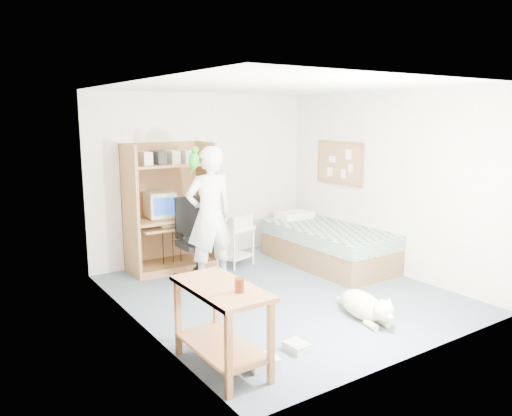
# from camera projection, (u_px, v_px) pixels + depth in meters

# --- Properties ---
(floor) EXTENTS (4.00, 4.00, 0.00)m
(floor) POSITION_uv_depth(u_px,v_px,m) (282.00, 293.00, 6.20)
(floor) COLOR #4C5867
(floor) RESTS_ON ground
(wall_back) EXTENTS (3.60, 0.02, 2.50)m
(wall_back) POSITION_uv_depth(u_px,v_px,m) (204.00, 177.00, 7.60)
(wall_back) COLOR beige
(wall_back) RESTS_ON floor
(wall_right) EXTENTS (0.02, 4.00, 2.50)m
(wall_right) POSITION_uv_depth(u_px,v_px,m) (386.00, 183.00, 6.96)
(wall_right) COLOR beige
(wall_right) RESTS_ON floor
(wall_left) EXTENTS (0.02, 4.00, 2.50)m
(wall_left) POSITION_uv_depth(u_px,v_px,m) (139.00, 209.00, 4.98)
(wall_left) COLOR beige
(wall_left) RESTS_ON floor
(ceiling) EXTENTS (3.60, 4.00, 0.02)m
(ceiling) POSITION_uv_depth(u_px,v_px,m) (284.00, 87.00, 5.74)
(ceiling) COLOR white
(ceiling) RESTS_ON wall_back
(computer_hutch) EXTENTS (1.20, 0.63, 1.80)m
(computer_hutch) POSITION_uv_depth(u_px,v_px,m) (169.00, 212.00, 7.08)
(computer_hutch) COLOR brown
(computer_hutch) RESTS_ON floor
(bed) EXTENTS (1.02, 2.02, 0.66)m
(bed) POSITION_uv_depth(u_px,v_px,m) (327.00, 245.00, 7.36)
(bed) COLOR brown
(bed) RESTS_ON floor
(side_desk) EXTENTS (0.50, 1.00, 0.75)m
(side_desk) POSITION_uv_depth(u_px,v_px,m) (221.00, 314.00, 4.28)
(side_desk) COLOR brown
(side_desk) RESTS_ON floor
(corkboard) EXTENTS (0.04, 0.94, 0.66)m
(corkboard) POSITION_uv_depth(u_px,v_px,m) (340.00, 163.00, 7.64)
(corkboard) COLOR olive
(corkboard) RESTS_ON wall_right
(office_chair) EXTENTS (0.61, 0.61, 1.08)m
(office_chair) POSITION_uv_depth(u_px,v_px,m) (196.00, 250.00, 6.73)
(office_chair) COLOR black
(office_chair) RESTS_ON floor
(person) EXTENTS (0.67, 0.45, 1.80)m
(person) POSITION_uv_depth(u_px,v_px,m) (210.00, 216.00, 6.41)
(person) COLOR silver
(person) RESTS_ON floor
(parrot) EXTENTS (0.13, 0.23, 0.36)m
(parrot) POSITION_uv_depth(u_px,v_px,m) (194.00, 159.00, 6.18)
(parrot) COLOR #148E19
(parrot) RESTS_ON person
(dog) EXTENTS (0.40, 0.95, 0.36)m
(dog) POSITION_uv_depth(u_px,v_px,m) (365.00, 306.00, 5.37)
(dog) COLOR beige
(dog) RESTS_ON floor
(printer_cart) EXTENTS (0.57, 0.51, 0.58)m
(printer_cart) POSITION_uv_depth(u_px,v_px,m) (235.00, 240.00, 7.27)
(printer_cart) COLOR white
(printer_cart) RESTS_ON floor
(printer) EXTENTS (0.50, 0.43, 0.18)m
(printer) POSITION_uv_depth(u_px,v_px,m) (235.00, 221.00, 7.22)
(printer) COLOR beige
(printer) RESTS_ON printer_cart
(crt_monitor) EXTENTS (0.41, 0.43, 0.35)m
(crt_monitor) POSITION_uv_depth(u_px,v_px,m) (160.00, 204.00, 6.99)
(crt_monitor) COLOR beige
(crt_monitor) RESTS_ON computer_hutch
(keyboard) EXTENTS (0.46, 0.19, 0.03)m
(keyboard) POSITION_uv_depth(u_px,v_px,m) (176.00, 224.00, 6.99)
(keyboard) COLOR beige
(keyboard) RESTS_ON computer_hutch
(pencil_cup) EXTENTS (0.08, 0.08, 0.12)m
(pencil_cup) POSITION_uv_depth(u_px,v_px,m) (193.00, 211.00, 7.19)
(pencil_cup) COLOR gold
(pencil_cup) RESTS_ON computer_hutch
(drink_glass) EXTENTS (0.08, 0.08, 0.12)m
(drink_glass) POSITION_uv_depth(u_px,v_px,m) (240.00, 285.00, 4.07)
(drink_glass) COLOR #421B0A
(drink_glass) RESTS_ON side_desk
(floor_box_a) EXTENTS (0.28, 0.24, 0.10)m
(floor_box_a) POSITION_uv_depth(u_px,v_px,m) (263.00, 362.00, 4.35)
(floor_box_a) COLOR white
(floor_box_a) RESTS_ON floor
(floor_box_b) EXTENTS (0.19, 0.23, 0.08)m
(floor_box_b) POSITION_uv_depth(u_px,v_px,m) (297.00, 347.00, 4.67)
(floor_box_b) COLOR #ACACA7
(floor_box_b) RESTS_ON floor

